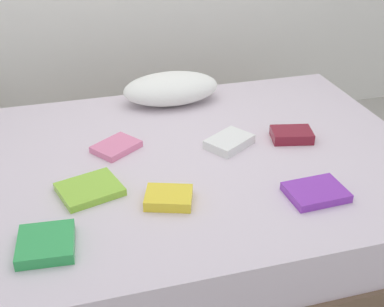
# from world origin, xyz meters

# --- Properties ---
(ground_plane) EXTENTS (8.00, 8.00, 0.00)m
(ground_plane) POSITION_xyz_m (0.00, 0.00, 0.00)
(ground_plane) COLOR #9E998E
(bed) EXTENTS (2.00, 1.50, 0.50)m
(bed) POSITION_xyz_m (0.00, 0.00, 0.25)
(bed) COLOR brown
(bed) RESTS_ON ground
(pillow) EXTENTS (0.50, 0.28, 0.16)m
(pillow) POSITION_xyz_m (0.03, 0.57, 0.58)
(pillow) COLOR white
(pillow) RESTS_ON bed
(textbook_maroon) EXTENTS (0.20, 0.16, 0.05)m
(textbook_maroon) POSITION_xyz_m (0.46, 0.02, 0.52)
(textbook_maroon) COLOR maroon
(textbook_maroon) RESTS_ON bed
(textbook_pink) EXTENTS (0.24, 0.22, 0.03)m
(textbook_pink) POSITION_xyz_m (-0.32, 0.14, 0.51)
(textbook_pink) COLOR pink
(textbook_pink) RESTS_ON bed
(textbook_purple) EXTENTS (0.22, 0.18, 0.03)m
(textbook_purple) POSITION_xyz_m (0.36, -0.42, 0.52)
(textbook_purple) COLOR purple
(textbook_purple) RESTS_ON bed
(textbook_lime) EXTENTS (0.27, 0.24, 0.03)m
(textbook_lime) POSITION_xyz_m (-0.47, -0.17, 0.51)
(textbook_lime) COLOR #8CC638
(textbook_lime) RESTS_ON bed
(textbook_yellow) EXTENTS (0.21, 0.18, 0.04)m
(textbook_yellow) POSITION_xyz_m (-0.19, -0.31, 0.52)
(textbook_yellow) COLOR yellow
(textbook_yellow) RESTS_ON bed
(textbook_green) EXTENTS (0.20, 0.20, 0.04)m
(textbook_green) POSITION_xyz_m (-0.64, -0.45, 0.52)
(textbook_green) COLOR green
(textbook_green) RESTS_ON bed
(textbook_white) EXTENTS (0.24, 0.23, 0.04)m
(textbook_white) POSITION_xyz_m (0.17, 0.04, 0.52)
(textbook_white) COLOR white
(textbook_white) RESTS_ON bed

